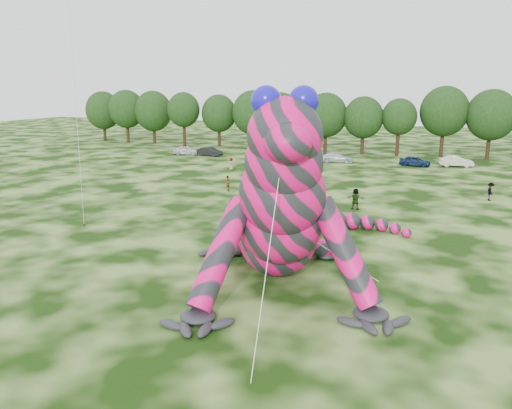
{
  "coord_description": "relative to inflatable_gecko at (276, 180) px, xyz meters",
  "views": [
    {
      "loc": [
        8.14,
        -21.71,
        10.38
      ],
      "look_at": [
        -1.49,
        3.42,
        4.0
      ],
      "focal_mm": 35.0,
      "sensor_mm": 36.0,
      "label": 1
    }
  ],
  "objects": [
    {
      "name": "tree_1",
      "position": [
        -47.71,
        53.63,
        -0.34
      ],
      "size": [
        6.74,
        6.07,
        9.81
      ],
      "primitive_type": null,
      "color": "black",
      "rests_on": "ground"
    },
    {
      "name": "spectator_5",
      "position": [
        1.8,
        16.16,
        -4.32
      ],
      "size": [
        1.72,
        0.57,
        1.85
      ],
      "primitive_type": "imported",
      "rotation": [
        0.0,
        0.0,
        3.15
      ],
      "color": "gray",
      "rests_on": "ground"
    },
    {
      "name": "car_4",
      "position": [
        4.99,
        43.1,
        -4.56
      ],
      "size": [
        4.17,
        2.05,
        1.37
      ],
      "primitive_type": "imported",
      "rotation": [
        0.0,
        0.0,
        1.46
      ],
      "color": "#112347",
      "rests_on": "ground"
    },
    {
      "name": "tree_4",
      "position": [
        -29.0,
        54.29,
        -0.71
      ],
      "size": [
        6.22,
        5.6,
        9.06
      ],
      "primitive_type": null,
      "color": "black",
      "rests_on": "ground"
    },
    {
      "name": "tree_3",
      "position": [
        -35.07,
        52.65,
        -0.52
      ],
      "size": [
        5.81,
        5.23,
        9.44
      ],
      "primitive_type": null,
      "color": "black",
      "rests_on": "ground"
    },
    {
      "name": "tree_11",
      "position": [
        14.43,
        53.77,
        -0.21
      ],
      "size": [
        7.01,
        6.31,
        10.07
      ],
      "primitive_type": null,
      "color": "black",
      "rests_on": "ground"
    },
    {
      "name": "car_3",
      "position": [
        -5.49,
        42.7,
        -4.58
      ],
      "size": [
        4.82,
        2.6,
        1.33
      ],
      "primitive_type": "imported",
      "rotation": [
        0.0,
        0.0,
        1.74
      ],
      "color": "silver",
      "rests_on": "ground"
    },
    {
      "name": "spectator_0",
      "position": [
        -11.62,
        19.27,
        -4.45
      ],
      "size": [
        0.48,
        0.64,
        1.59
      ],
      "primitive_type": "imported",
      "rotation": [
        0.0,
        0.0,
        1.75
      ],
      "color": "gray",
      "rests_on": "ground"
    },
    {
      "name": "inflatable_gecko",
      "position": [
        0.0,
        0.0,
        0.0
      ],
      "size": [
        24.34,
        26.13,
        10.48
      ],
      "primitive_type": null,
      "rotation": [
        0.0,
        0.0,
        0.39
      ],
      "color": "#F00D6D",
      "rests_on": "ground"
    },
    {
      "name": "car_0",
      "position": [
        -29.03,
        42.23,
        -4.54
      ],
      "size": [
        4.36,
        2.39,
        1.41
      ],
      "primitive_type": "imported",
      "rotation": [
        0.0,
        0.0,
        1.76
      ],
      "color": "silver",
      "rests_on": "ground"
    },
    {
      "name": "car_2",
      "position": [
        -16.32,
        41.59,
        -4.6
      ],
      "size": [
        4.74,
        2.5,
        1.27
      ],
      "primitive_type": "imported",
      "rotation": [
        0.0,
        0.0,
        1.66
      ],
      "color": "maroon",
      "rests_on": "ground"
    },
    {
      "name": "spectator_2",
      "position": [
        12.94,
        24.03,
        -4.39
      ],
      "size": [
        0.83,
        1.2,
        1.7
      ],
      "primitive_type": "imported",
      "rotation": [
        0.0,
        0.0,
        1.76
      ],
      "color": "gray",
      "rests_on": "ground"
    },
    {
      "name": "tree_0",
      "position": [
        -53.91,
        54.81,
        -0.49
      ],
      "size": [
        6.91,
        6.22,
        9.51
      ],
      "primitive_type": null,
      "color": "black",
      "rests_on": "ground"
    },
    {
      "name": "tree_7",
      "position": [
        -9.44,
        52.38,
        -0.5
      ],
      "size": [
        6.68,
        6.01,
        9.48
      ],
      "primitive_type": null,
      "color": "black",
      "rests_on": "ground"
    },
    {
      "name": "car_1",
      "position": [
        -24.99,
        42.24,
        -4.56
      ],
      "size": [
        4.33,
        2.14,
        1.37
      ],
      "primitive_type": "imported",
      "rotation": [
        0.0,
        0.0,
        1.4
      ],
      "color": "black",
      "rests_on": "ground"
    },
    {
      "name": "tree_2",
      "position": [
        -42.37,
        54.34,
        -0.42
      ],
      "size": [
        7.04,
        6.34,
        9.64
      ],
      "primitive_type": null,
      "color": "black",
      "rests_on": "ground"
    },
    {
      "name": "ground",
      "position": [
        0.64,
        -4.42,
        -5.24
      ],
      "size": [
        240.0,
        240.0,
        0.0
      ],
      "primitive_type": "plane",
      "color": "#16330A",
      "rests_on": "ground"
    },
    {
      "name": "tree_5",
      "position": [
        -22.48,
        54.01,
        -0.34
      ],
      "size": [
        7.16,
        6.44,
        9.8
      ],
      "primitive_type": null,
      "color": "black",
      "rests_on": "ground"
    },
    {
      "name": "tree_10",
      "position": [
        8.04,
        54.16,
        0.01
      ],
      "size": [
        7.09,
        6.38,
        10.5
      ],
      "primitive_type": null,
      "color": "black",
      "rests_on": "ground"
    },
    {
      "name": "spectator_1",
      "position": [
        -3.21,
        17.15,
        -4.46
      ],
      "size": [
        0.88,
        0.76,
        1.57
      ],
      "primitive_type": "imported",
      "rotation": [
        0.0,
        0.0,
        2.91
      ],
      "color": "gray",
      "rests_on": "ground"
    },
    {
      "name": "tree_6",
      "position": [
        -16.91,
        52.26,
        -0.49
      ],
      "size": [
        6.52,
        5.86,
        9.49
      ],
      "primitive_type": null,
      "color": "black",
      "rests_on": "ground"
    },
    {
      "name": "car_5",
      "position": [
        10.13,
        44.73,
        -4.53
      ],
      "size": [
        4.49,
        2.26,
        1.41
      ],
      "primitive_type": "imported",
      "rotation": [
        0.0,
        0.0,
        1.76
      ],
      "color": "beige",
      "rests_on": "ground"
    },
    {
      "name": "tree_9",
      "position": [
        1.71,
        52.92,
        -0.9
      ],
      "size": [
        5.27,
        4.74,
        8.68
      ],
      "primitive_type": null,
      "color": "black",
      "rests_on": "ground"
    },
    {
      "name": "spectator_4",
      "position": [
        -16.63,
        31.4,
        -4.44
      ],
      "size": [
        0.68,
        0.88,
        1.6
      ],
      "primitive_type": "imported",
      "rotation": [
        0.0,
        0.0,
        4.96
      ],
      "color": "gray",
      "rests_on": "ground"
    },
    {
      "name": "tree_8",
      "position": [
        -3.57,
        52.56,
        -0.77
      ],
      "size": [
        6.14,
        5.53,
        8.94
      ],
      "primitive_type": null,
      "color": "black",
      "rests_on": "ground"
    }
  ]
}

